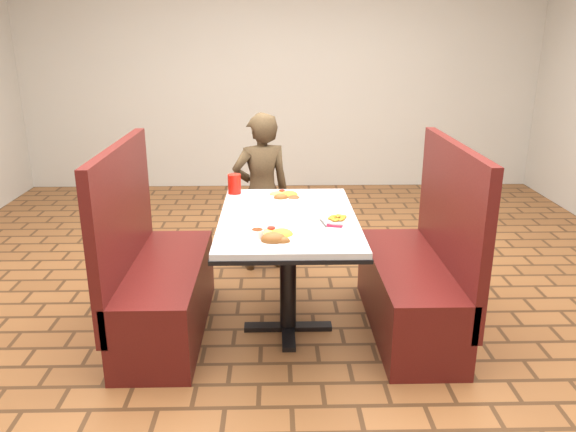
# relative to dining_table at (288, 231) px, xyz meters

# --- Properties ---
(room) EXTENTS (7.00, 7.04, 2.82)m
(room) POSITION_rel_dining_table_xyz_m (0.00, 0.00, 1.26)
(room) COLOR brown
(room) RESTS_ON ground
(dining_table) EXTENTS (0.81, 1.21, 0.75)m
(dining_table) POSITION_rel_dining_table_xyz_m (0.00, 0.00, 0.00)
(dining_table) COLOR silver
(dining_table) RESTS_ON ground
(booth_bench_left) EXTENTS (0.47, 1.20, 1.17)m
(booth_bench_left) POSITION_rel_dining_table_xyz_m (-0.80, 0.00, -0.32)
(booth_bench_left) COLOR #581714
(booth_bench_left) RESTS_ON ground
(booth_bench_right) EXTENTS (0.47, 1.20, 1.17)m
(booth_bench_right) POSITION_rel_dining_table_xyz_m (0.80, 0.00, -0.32)
(booth_bench_right) COLOR #581714
(booth_bench_right) RESTS_ON ground
(diner_person) EXTENTS (0.51, 0.41, 1.23)m
(diner_person) POSITION_rel_dining_table_xyz_m (-0.18, 1.00, -0.04)
(diner_person) COLOR brown
(diner_person) RESTS_ON ground
(near_dinner_plate) EXTENTS (0.30, 0.30, 0.09)m
(near_dinner_plate) POSITION_rel_dining_table_xyz_m (-0.08, -0.40, 0.13)
(near_dinner_plate) COLOR white
(near_dinner_plate) RESTS_ON dining_table
(far_dinner_plate) EXTENTS (0.27, 0.27, 0.07)m
(far_dinner_plate) POSITION_rel_dining_table_xyz_m (-0.01, 0.37, 0.12)
(far_dinner_plate) COLOR white
(far_dinner_plate) RESTS_ON dining_table
(plantain_plate) EXTENTS (0.18, 0.18, 0.03)m
(plantain_plate) POSITION_rel_dining_table_xyz_m (0.29, -0.10, 0.11)
(plantain_plate) COLOR white
(plantain_plate) RESTS_ON dining_table
(maroon_napkin) EXTENTS (0.11, 0.11, 0.00)m
(maroon_napkin) POSITION_rel_dining_table_xyz_m (0.26, -0.17, 0.10)
(maroon_napkin) COLOR maroon
(maroon_napkin) RESTS_ON dining_table
(spoon_utensil) EXTENTS (0.04, 0.14, 0.00)m
(spoon_utensil) POSITION_rel_dining_table_xyz_m (0.19, -0.16, 0.10)
(spoon_utensil) COLOR silver
(spoon_utensil) RESTS_ON dining_table
(red_tumbler) EXTENTS (0.09, 0.09, 0.13)m
(red_tumbler) POSITION_rel_dining_table_xyz_m (-0.35, 0.50, 0.16)
(red_tumbler) COLOR red
(red_tumbler) RESTS_ON dining_table
(paper_napkin) EXTENTS (0.21, 0.17, 0.01)m
(paper_napkin) POSITION_rel_dining_table_xyz_m (0.26, -0.47, 0.10)
(paper_napkin) COLOR white
(paper_napkin) RESTS_ON dining_table
(knife_utensil) EXTENTS (0.07, 0.18, 0.00)m
(knife_utensil) POSITION_rel_dining_table_xyz_m (-0.04, -0.36, 0.11)
(knife_utensil) COLOR silver
(knife_utensil) RESTS_ON dining_table
(fork_utensil) EXTENTS (0.03, 0.13, 0.00)m
(fork_utensil) POSITION_rel_dining_table_xyz_m (-0.12, -0.38, 0.11)
(fork_utensil) COLOR silver
(fork_utensil) RESTS_ON dining_table
(lettuce_shreds) EXTENTS (0.28, 0.32, 0.00)m
(lettuce_shreds) POSITION_rel_dining_table_xyz_m (0.04, 0.06, 0.10)
(lettuce_shreds) COLOR #79B548
(lettuce_shreds) RESTS_ON dining_table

